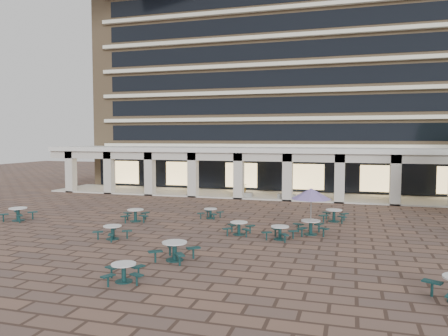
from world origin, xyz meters
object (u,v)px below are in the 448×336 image
(picnic_table_1, at_px, (113,231))
(picnic_table_2, at_px, (124,271))
(planter_right, at_px, (287,195))
(planter_left, at_px, (244,192))

(picnic_table_1, xyz_separation_m, picnic_table_2, (3.95, -5.88, -0.02))
(picnic_table_1, xyz_separation_m, planter_right, (6.64, 17.00, -0.01))
(planter_right, bearing_deg, picnic_table_1, -111.34)
(picnic_table_1, distance_m, planter_left, 17.25)
(planter_left, height_order, planter_right, planter_left)
(picnic_table_2, height_order, planter_left, planter_left)
(planter_left, bearing_deg, picnic_table_1, -99.65)
(picnic_table_2, distance_m, planter_right, 23.04)
(picnic_table_2, bearing_deg, planter_left, 68.68)
(picnic_table_2, xyz_separation_m, planter_right, (2.69, 22.88, 0.01))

